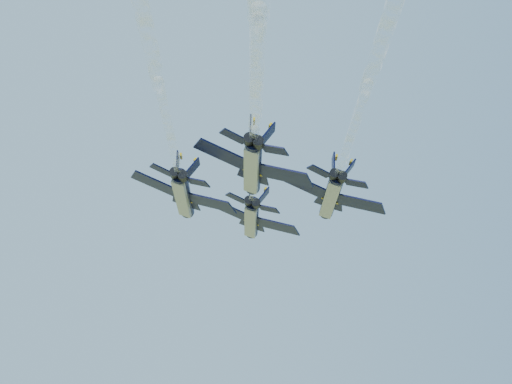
{
  "coord_description": "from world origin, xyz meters",
  "views": [
    {
      "loc": [
        -17.05,
        -95.18,
        76.28
      ],
      "look_at": [
        -2.71,
        2.9,
        105.51
      ],
      "focal_mm": 55.0,
      "sensor_mm": 36.0,
      "label": 1
    }
  ],
  "objects": [
    {
      "name": "jet_slot",
      "position": [
        -4.99,
        -10.32,
        104.47
      ],
      "size": [
        13.75,
        18.83,
        5.71
      ],
      "rotation": [
        0.0,
        0.34,
        -0.14
      ],
      "color": "black"
    },
    {
      "name": "jet_right",
      "position": [
        6.77,
        0.2,
        104.47
      ],
      "size": [
        13.75,
        18.83,
        5.71
      ],
      "rotation": [
        0.0,
        0.34,
        -0.14
      ],
      "color": "black"
    },
    {
      "name": "jet_lead",
      "position": [
        -1.79,
        13.39,
        104.47
      ],
      "size": [
        13.75,
        18.83,
        5.71
      ],
      "rotation": [
        0.0,
        0.34,
        -0.14
      ],
      "color": "black"
    },
    {
      "name": "jet_left",
      "position": [
        -12.21,
        2.48,
        104.47
      ],
      "size": [
        13.75,
        18.83,
        5.71
      ],
      "rotation": [
        0.0,
        0.34,
        -0.14
      ],
      "color": "black"
    }
  ]
}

